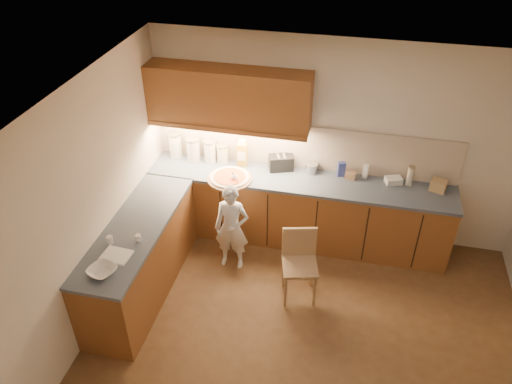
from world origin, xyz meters
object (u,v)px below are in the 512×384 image
child (232,228)px  toaster (281,163)px  wooden_chair (299,259)px  pizza_on_board (230,178)px  oil_jug (242,154)px

child → toaster: child is taller
child → wooden_chair: child is taller
pizza_on_board → oil_jug: bearing=79.2°
pizza_on_board → toaster: pizza_on_board is taller
oil_jug → wooden_chair: bearing=-50.2°
wooden_chair → toaster: 1.31m
wooden_chair → oil_jug: 1.57m
wooden_chair → child: bearing=147.8°
wooden_chair → pizza_on_board: bearing=128.9°
pizza_on_board → toaster: bearing=33.6°
child → toaster: (0.42, 0.85, 0.45)m
oil_jug → pizza_on_board: bearing=-100.8°
pizza_on_board → child: pizza_on_board is taller
pizza_on_board → child: bearing=-73.3°
child → wooden_chair: 0.90m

